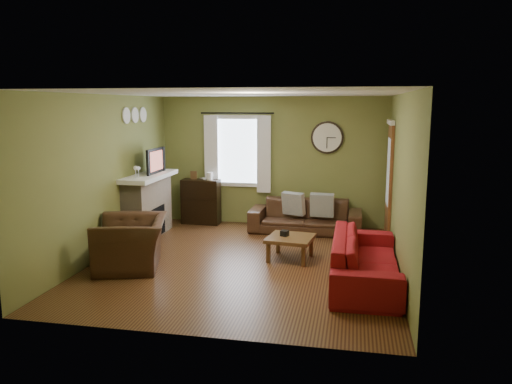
% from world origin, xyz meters
% --- Properties ---
extents(floor, '(4.60, 5.20, 0.00)m').
position_xyz_m(floor, '(0.00, 0.00, 0.00)').
color(floor, '#4E2E18').
rests_on(floor, ground).
extents(ceiling, '(4.60, 5.20, 0.00)m').
position_xyz_m(ceiling, '(0.00, 0.00, 2.60)').
color(ceiling, white).
rests_on(ceiling, ground).
extents(wall_left, '(0.00, 5.20, 2.60)m').
position_xyz_m(wall_left, '(-2.30, 0.00, 1.30)').
color(wall_left, olive).
rests_on(wall_left, ground).
extents(wall_right, '(0.00, 5.20, 2.60)m').
position_xyz_m(wall_right, '(2.30, 0.00, 1.30)').
color(wall_right, olive).
rests_on(wall_right, ground).
extents(wall_back, '(4.60, 0.00, 2.60)m').
position_xyz_m(wall_back, '(0.00, 2.60, 1.30)').
color(wall_back, olive).
rests_on(wall_back, ground).
extents(wall_front, '(4.60, 0.00, 2.60)m').
position_xyz_m(wall_front, '(0.00, -2.60, 1.30)').
color(wall_front, olive).
rests_on(wall_front, ground).
extents(fireplace, '(0.40, 1.40, 1.10)m').
position_xyz_m(fireplace, '(-2.10, 1.15, 0.55)').
color(fireplace, tan).
rests_on(fireplace, floor).
extents(firebox, '(0.04, 0.60, 0.55)m').
position_xyz_m(firebox, '(-1.91, 1.15, 0.30)').
color(firebox, black).
rests_on(firebox, fireplace).
extents(mantel, '(0.58, 1.60, 0.08)m').
position_xyz_m(mantel, '(-2.07, 1.15, 1.14)').
color(mantel, white).
rests_on(mantel, fireplace).
extents(tv, '(0.08, 0.60, 0.35)m').
position_xyz_m(tv, '(-2.05, 1.30, 1.35)').
color(tv, black).
rests_on(tv, mantel).
extents(tv_screen, '(0.02, 0.62, 0.36)m').
position_xyz_m(tv_screen, '(-1.97, 1.30, 1.41)').
color(tv_screen, '#994C3F').
rests_on(tv_screen, mantel).
extents(medallion_left, '(0.28, 0.28, 0.03)m').
position_xyz_m(medallion_left, '(-2.28, 0.80, 2.25)').
color(medallion_left, white).
rests_on(medallion_left, wall_left).
extents(medallion_mid, '(0.28, 0.28, 0.03)m').
position_xyz_m(medallion_mid, '(-2.28, 1.15, 2.25)').
color(medallion_mid, white).
rests_on(medallion_mid, wall_left).
extents(medallion_right, '(0.28, 0.28, 0.03)m').
position_xyz_m(medallion_right, '(-2.28, 1.50, 2.25)').
color(medallion_right, white).
rests_on(medallion_right, wall_left).
extents(window_pane, '(1.00, 0.02, 1.30)m').
position_xyz_m(window_pane, '(-0.70, 2.58, 1.50)').
color(window_pane, silver).
rests_on(window_pane, wall_back).
extents(curtain_rod, '(0.03, 0.03, 1.50)m').
position_xyz_m(curtain_rod, '(-0.70, 2.48, 2.27)').
color(curtain_rod, black).
rests_on(curtain_rod, wall_back).
extents(curtain_left, '(0.28, 0.04, 1.55)m').
position_xyz_m(curtain_left, '(-1.25, 2.48, 1.45)').
color(curtain_left, white).
rests_on(curtain_left, wall_back).
extents(curtain_right, '(0.28, 0.04, 1.55)m').
position_xyz_m(curtain_right, '(-0.15, 2.48, 1.45)').
color(curtain_right, white).
rests_on(curtain_right, wall_back).
extents(wall_clock, '(0.64, 0.06, 0.64)m').
position_xyz_m(wall_clock, '(1.10, 2.55, 1.80)').
color(wall_clock, white).
rests_on(wall_clock, wall_back).
extents(door, '(0.05, 0.90, 2.10)m').
position_xyz_m(door, '(2.27, 1.85, 1.05)').
color(door, brown).
rests_on(door, floor).
extents(bookshelf, '(0.78, 0.33, 0.92)m').
position_xyz_m(bookshelf, '(-1.44, 2.34, 0.46)').
color(bookshelf, black).
rests_on(bookshelf, floor).
extents(book, '(0.25, 0.26, 0.02)m').
position_xyz_m(book, '(-1.45, 2.41, 0.96)').
color(book, '#53361B').
rests_on(book, bookshelf).
extents(sofa_brown, '(2.13, 0.83, 0.62)m').
position_xyz_m(sofa_brown, '(0.74, 2.06, 0.31)').
color(sofa_brown, '#372114').
rests_on(sofa_brown, floor).
extents(pillow_left, '(0.45, 0.16, 0.45)m').
position_xyz_m(pillow_left, '(1.06, 2.03, 0.55)').
color(pillow_left, gray).
rests_on(pillow_left, sofa_brown).
extents(pillow_right, '(0.45, 0.28, 0.44)m').
position_xyz_m(pillow_right, '(0.51, 2.06, 0.55)').
color(pillow_right, gray).
rests_on(pillow_right, sofa_brown).
extents(sofa_red, '(0.89, 2.28, 0.67)m').
position_xyz_m(sofa_red, '(1.83, -0.55, 0.33)').
color(sofa_red, maroon).
rests_on(sofa_red, floor).
extents(armchair, '(1.31, 1.41, 0.76)m').
position_xyz_m(armchair, '(-1.62, -0.58, 0.38)').
color(armchair, '#372114').
rests_on(armchair, floor).
extents(coffee_table, '(0.78, 0.78, 0.37)m').
position_xyz_m(coffee_table, '(0.68, 0.27, 0.19)').
color(coffee_table, '#53361B').
rests_on(coffee_table, floor).
extents(tissue_box, '(0.14, 0.14, 0.09)m').
position_xyz_m(tissue_box, '(0.59, 0.29, 0.40)').
color(tissue_box, black).
rests_on(tissue_box, coffee_table).
extents(wine_glass_a, '(0.08, 0.08, 0.22)m').
position_xyz_m(wine_glass_a, '(-2.05, 0.59, 1.29)').
color(wine_glass_a, white).
rests_on(wine_glass_a, mantel).
extents(wine_glass_b, '(0.07, 0.07, 0.20)m').
position_xyz_m(wine_glass_b, '(-2.05, 0.70, 1.28)').
color(wine_glass_b, white).
rests_on(wine_glass_b, mantel).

